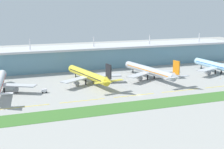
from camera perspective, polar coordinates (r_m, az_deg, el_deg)
name	(u,v)px	position (r m, az deg, el deg)	size (l,w,h in m)	color
ground_plane	(139,95)	(207.86, 4.70, -3.63)	(600.00, 600.00, 0.00)	#9E9E99
terminal_building	(92,56)	(299.09, -3.53, 3.21)	(288.00, 34.00, 28.52)	#6693A8
airliner_near_middle	(89,75)	(235.66, -4.14, -0.11)	(47.84, 65.11, 18.90)	yellow
airliner_far_middle	(150,71)	(252.33, 6.70, 0.66)	(48.16, 70.01, 18.90)	#ADB2BC
airliner_farthest	(217,66)	(283.78, 18.10, 1.42)	(48.77, 62.82, 18.90)	#9ED1EA
taxiway_stripe_west	(24,107)	(190.35, -15.19, -5.52)	(28.00, 0.70, 0.04)	yellow
taxiway_stripe_mid_west	(83,101)	(195.83, -5.22, -4.63)	(28.00, 0.70, 0.04)	yellow
taxiway_stripe_centre	(134,95)	(206.83, 3.92, -3.69)	(28.00, 0.70, 0.04)	yellow
taxiway_stripe_mid_east	(180,91)	(222.53, 11.95, -2.79)	(28.00, 0.70, 0.04)	yellow
taxiway_stripe_east	(222,86)	(242.02, 18.79, -1.98)	(28.00, 0.70, 0.04)	yellow
grass_verge	(153,104)	(190.46, 7.28, -5.16)	(300.00, 18.00, 0.10)	#3D702D
baggage_cart	(44,91)	(216.64, -11.86, -2.86)	(3.66, 2.08, 2.48)	silver
safety_cone_nose_front	(220,78)	(266.54, 18.54, -0.62)	(0.56, 0.56, 0.70)	orange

